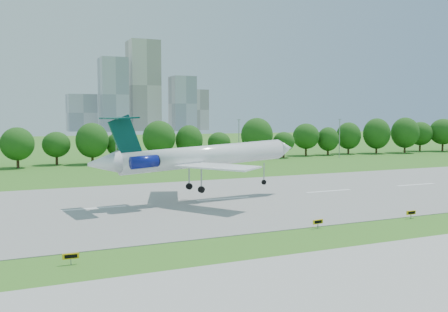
% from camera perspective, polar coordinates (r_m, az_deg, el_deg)
% --- Properties ---
extents(ground, '(600.00, 600.00, 0.00)m').
position_cam_1_polar(ground, '(49.23, -9.79, -10.90)').
color(ground, '#28661B').
rests_on(ground, ground).
extents(runway, '(400.00, 45.00, 0.08)m').
position_cam_1_polar(runway, '(73.15, -14.61, -5.84)').
color(runway, gray).
rests_on(runway, ground).
extents(tree_line, '(288.40, 8.40, 10.40)m').
position_cam_1_polar(tree_line, '(138.70, -19.17, 1.47)').
color(tree_line, '#382314').
rests_on(tree_line, ground).
extents(light_poles, '(175.90, 0.25, 12.19)m').
position_cam_1_polar(light_poles, '(128.55, -19.90, 1.30)').
color(light_poles, gray).
rests_on(light_poles, ground).
extents(skyline, '(127.00, 52.00, 80.00)m').
position_cam_1_polar(skyline, '(451.04, -9.64, 6.72)').
color(skyline, '#B2B2B7').
rests_on(skyline, ground).
extents(airliner, '(35.20, 25.46, 11.71)m').
position_cam_1_polar(airliner, '(75.95, -3.27, -0.01)').
color(airliner, white).
rests_on(airliner, ground).
extents(taxi_sign_left, '(1.45, 0.27, 1.02)m').
position_cam_1_polar(taxi_sign_left, '(46.80, -17.11, -10.91)').
color(taxi_sign_left, gray).
rests_on(taxi_sign_left, ground).
extents(taxi_sign_centre, '(1.47, 0.37, 1.02)m').
position_cam_1_polar(taxi_sign_centre, '(59.72, 10.68, -7.41)').
color(taxi_sign_centre, gray).
rests_on(taxi_sign_centre, ground).
extents(taxi_sign_right, '(1.43, 0.20, 1.00)m').
position_cam_1_polar(taxi_sign_right, '(68.53, 20.59, -6.09)').
color(taxi_sign_right, gray).
rests_on(taxi_sign_right, ground).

